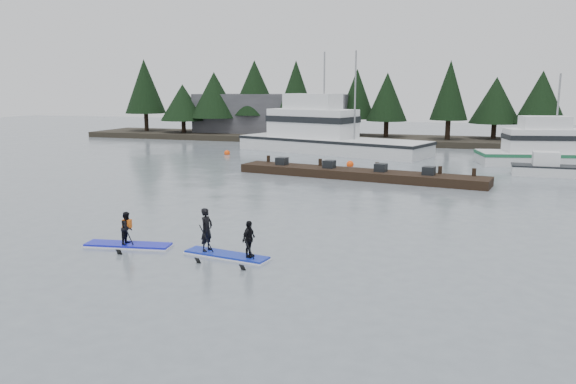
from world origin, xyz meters
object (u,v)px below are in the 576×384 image
(paddleboard_duo, at_px, (227,240))
(paddleboard_solo, at_px, (128,236))
(fishing_boat_large, at_px, (327,144))
(fishing_boat_medium, at_px, (557,158))
(floating_dock, at_px, (358,174))

(paddleboard_duo, bearing_deg, paddleboard_solo, -171.69)
(fishing_boat_large, bearing_deg, paddleboard_solo, -71.24)
(fishing_boat_large, height_order, fishing_boat_medium, fishing_boat_large)
(floating_dock, bearing_deg, paddleboard_duo, -84.12)
(fishing_boat_medium, height_order, paddleboard_solo, fishing_boat_medium)
(fishing_boat_medium, distance_m, floating_dock, 17.15)
(fishing_boat_medium, bearing_deg, fishing_boat_large, 158.74)
(fishing_boat_large, distance_m, fishing_boat_medium, 18.82)
(floating_dock, bearing_deg, paddleboard_solo, -96.23)
(fishing_boat_medium, xyz_separation_m, floating_dock, (-13.04, -11.13, -0.24))
(paddleboard_duo, bearing_deg, fishing_boat_large, 106.84)
(fishing_boat_large, relative_size, fishing_boat_medium, 1.44)
(floating_dock, height_order, paddleboard_solo, paddleboard_solo)
(fishing_boat_large, distance_m, paddleboard_solo, 32.09)
(fishing_boat_large, relative_size, floating_dock, 1.12)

